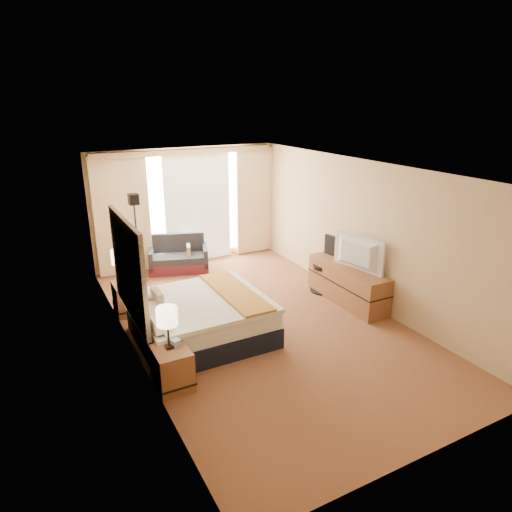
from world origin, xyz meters
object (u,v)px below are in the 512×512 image
desk_chair (327,267)px  television (355,254)px  floor_lamp (136,224)px  loveseat (179,259)px  nightstand_left (172,368)px  lamp_right (120,258)px  nightstand_right (128,298)px  media_dresser (347,284)px  bed (201,318)px  lamp_left (167,317)px

desk_chair → television: television is taller
floor_lamp → loveseat: bearing=35.3°
loveseat → nightstand_left: bearing=-91.7°
floor_lamp → lamp_right: bearing=-121.4°
loveseat → floor_lamp: bearing=-126.5°
nightstand_right → media_dresser: 3.97m
bed → lamp_right: 1.86m
nightstand_left → floor_lamp: bearing=82.5°
nightstand_left → loveseat: (1.48, 4.08, -0.02)m
media_dresser → loveseat: (-2.22, 3.03, -0.09)m
bed → floor_lamp: size_ratio=1.01×
loveseat → television: (2.17, -3.24, 0.75)m
nightstand_left → lamp_right: lamp_right is taller
floor_lamp → desk_chair: floor_lamp is taller
lamp_right → television: size_ratio=0.57×
television → bed: bearing=75.3°
media_dresser → nightstand_right: bearing=158.6°
media_dresser → lamp_left: 3.89m
desk_chair → television: size_ratio=1.01×
bed → floor_lamp: floor_lamp is taller
loveseat → lamp_left: lamp_left is taller
bed → loveseat: size_ratio=1.40×
media_dresser → lamp_right: lamp_right is taller
loveseat → lamp_right: bearing=-116.5°
floor_lamp → desk_chair: bearing=-27.6°
nightstand_left → television: bearing=13.1°
desk_chair → loveseat: bearing=125.4°
floor_lamp → lamp_left: 3.35m
floor_lamp → bed: bearing=-81.0°
lamp_right → television: 4.07m
loveseat → lamp_left: (-1.49, -4.03, 0.74)m
nightstand_right → desk_chair: 3.78m
nightstand_left → television: 3.82m
nightstand_left → media_dresser: media_dresser is taller
nightstand_left → television: size_ratio=0.51×
nightstand_left → lamp_right: (-0.06, 2.53, 0.75)m
media_dresser → floor_lamp: 4.11m
lamp_left → lamp_right: bearing=91.1°
nightstand_left → media_dresser: size_ratio=0.31×
nightstand_right → television: 4.07m
nightstand_left → nightstand_right: size_ratio=1.00×
bed → television: size_ratio=1.81×
nightstand_left → nightstand_right: bearing=90.0°
television → floor_lamp: bearing=41.0°
floor_lamp → lamp_left: bearing=-97.8°
bed → lamp_left: 1.43m
media_dresser → floor_lamp: bearing=144.8°
nightstand_left → desk_chair: desk_chair is taller
bed → desk_chair: bearing=12.4°
loveseat → lamp_left: bearing=-92.0°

